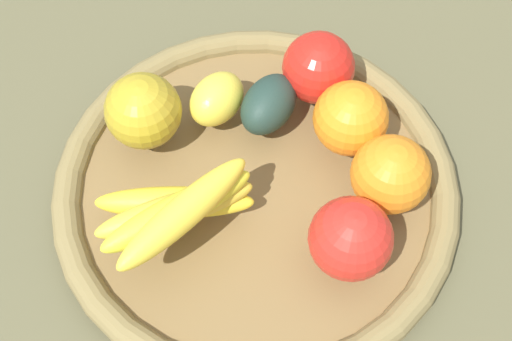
{
  "coord_description": "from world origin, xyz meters",
  "views": [
    {
      "loc": [
        0.03,
        -0.37,
        0.68
      ],
      "look_at": [
        0.0,
        0.0,
        0.06
      ],
      "focal_mm": 50.65,
      "sensor_mm": 36.0,
      "label": 1
    }
  ],
  "objects_px": {
    "avocado": "(269,104)",
    "apple_1": "(318,68)",
    "apple_2": "(143,111)",
    "apple_0": "(351,239)",
    "orange_0": "(390,174)",
    "orange_1": "(351,118)",
    "lemon_0": "(217,99)",
    "banana_bunch": "(177,209)"
  },
  "relations": [
    {
      "from": "orange_1",
      "to": "lemon_0",
      "type": "xyz_separation_m",
      "value": [
        -0.14,
        0.02,
        -0.01
      ]
    },
    {
      "from": "avocado",
      "to": "orange_0",
      "type": "height_order",
      "value": "orange_0"
    },
    {
      "from": "orange_0",
      "to": "orange_1",
      "type": "distance_m",
      "value": 0.07
    },
    {
      "from": "apple_2",
      "to": "apple_0",
      "type": "bearing_deg",
      "value": -31.09
    },
    {
      "from": "apple_0",
      "to": "banana_bunch",
      "type": "bearing_deg",
      "value": 172.96
    },
    {
      "from": "banana_bunch",
      "to": "orange_0",
      "type": "distance_m",
      "value": 0.21
    },
    {
      "from": "banana_bunch",
      "to": "apple_2",
      "type": "height_order",
      "value": "apple_2"
    },
    {
      "from": "avocado",
      "to": "apple_1",
      "type": "height_order",
      "value": "apple_1"
    },
    {
      "from": "apple_1",
      "to": "apple_2",
      "type": "bearing_deg",
      "value": -158.32
    },
    {
      "from": "orange_0",
      "to": "apple_1",
      "type": "bearing_deg",
      "value": 120.21
    },
    {
      "from": "banana_bunch",
      "to": "avocado",
      "type": "distance_m",
      "value": 0.16
    },
    {
      "from": "lemon_0",
      "to": "apple_0",
      "type": "bearing_deg",
      "value": -48.54
    },
    {
      "from": "banana_bunch",
      "to": "lemon_0",
      "type": "distance_m",
      "value": 0.14
    },
    {
      "from": "apple_0",
      "to": "orange_0",
      "type": "distance_m",
      "value": 0.08
    },
    {
      "from": "apple_0",
      "to": "apple_2",
      "type": "xyz_separation_m",
      "value": [
        -0.21,
        0.13,
        0.0
      ]
    },
    {
      "from": "banana_bunch",
      "to": "apple_0",
      "type": "bearing_deg",
      "value": -7.04
    },
    {
      "from": "apple_0",
      "to": "apple_1",
      "type": "bearing_deg",
      "value": 100.2
    },
    {
      "from": "orange_1",
      "to": "apple_1",
      "type": "bearing_deg",
      "value": 118.86
    },
    {
      "from": "banana_bunch",
      "to": "apple_1",
      "type": "distance_m",
      "value": 0.22
    },
    {
      "from": "apple_0",
      "to": "apple_2",
      "type": "bearing_deg",
      "value": 148.91
    },
    {
      "from": "avocado",
      "to": "orange_1",
      "type": "bearing_deg",
      "value": -13.74
    },
    {
      "from": "apple_0",
      "to": "orange_1",
      "type": "bearing_deg",
      "value": 90.44
    },
    {
      "from": "avocado",
      "to": "apple_1",
      "type": "distance_m",
      "value": 0.07
    },
    {
      "from": "apple_2",
      "to": "orange_0",
      "type": "bearing_deg",
      "value": -12.64
    },
    {
      "from": "avocado",
      "to": "apple_2",
      "type": "xyz_separation_m",
      "value": [
        -0.13,
        -0.03,
        0.01
      ]
    },
    {
      "from": "orange_1",
      "to": "avocado",
      "type": "bearing_deg",
      "value": 166.26
    },
    {
      "from": "apple_2",
      "to": "lemon_0",
      "type": "height_order",
      "value": "apple_2"
    },
    {
      "from": "apple_2",
      "to": "apple_1",
      "type": "bearing_deg",
      "value": 21.68
    },
    {
      "from": "banana_bunch",
      "to": "orange_1",
      "type": "distance_m",
      "value": 0.2
    },
    {
      "from": "avocado",
      "to": "lemon_0",
      "type": "bearing_deg",
      "value": 176.59
    },
    {
      "from": "apple_2",
      "to": "lemon_0",
      "type": "bearing_deg",
      "value": 23.68
    },
    {
      "from": "apple_0",
      "to": "orange_1",
      "type": "height_order",
      "value": "apple_0"
    },
    {
      "from": "banana_bunch",
      "to": "lemon_0",
      "type": "bearing_deg",
      "value": 80.9
    },
    {
      "from": "apple_0",
      "to": "apple_1",
      "type": "xyz_separation_m",
      "value": [
        -0.04,
        0.2,
        -0.0
      ]
    },
    {
      "from": "banana_bunch",
      "to": "lemon_0",
      "type": "relative_size",
      "value": 2.38
    },
    {
      "from": "orange_1",
      "to": "apple_1",
      "type": "relative_size",
      "value": 1.0
    },
    {
      "from": "apple_2",
      "to": "apple_1",
      "type": "relative_size",
      "value": 1.02
    },
    {
      "from": "apple_2",
      "to": "banana_bunch",
      "type": "bearing_deg",
      "value": -65.5
    },
    {
      "from": "apple_2",
      "to": "lemon_0",
      "type": "distance_m",
      "value": 0.08
    },
    {
      "from": "avocado",
      "to": "apple_1",
      "type": "relative_size",
      "value": 0.98
    },
    {
      "from": "orange_0",
      "to": "lemon_0",
      "type": "distance_m",
      "value": 0.2
    },
    {
      "from": "orange_0",
      "to": "apple_2",
      "type": "height_order",
      "value": "apple_2"
    }
  ]
}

